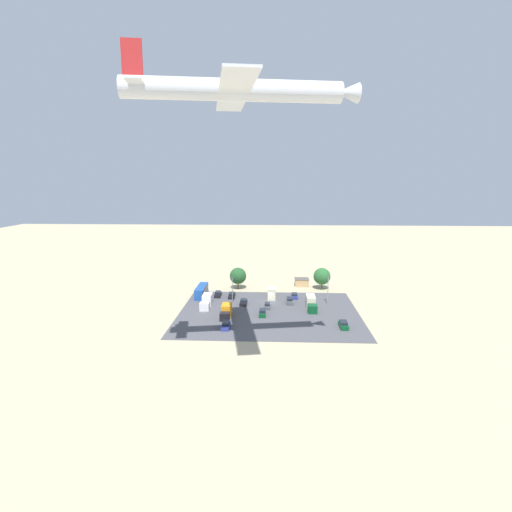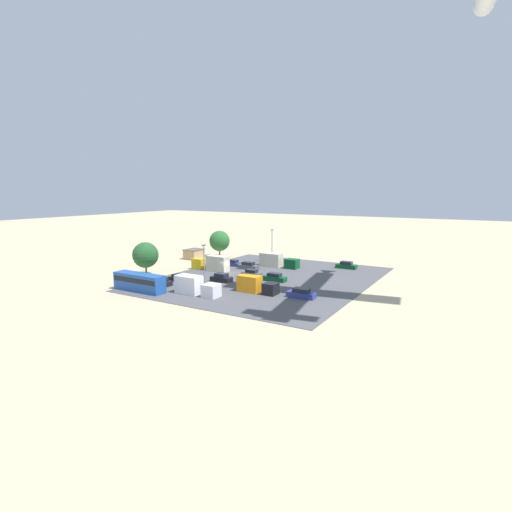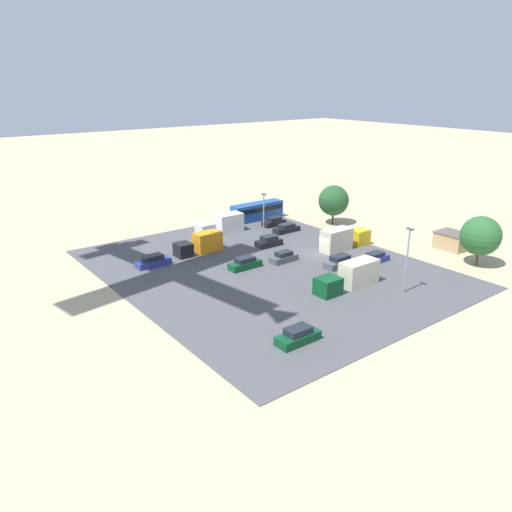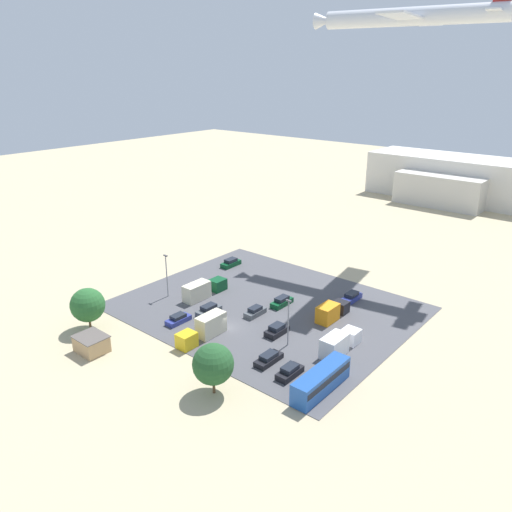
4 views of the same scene
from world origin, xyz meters
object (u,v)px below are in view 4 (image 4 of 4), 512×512
Objects in this scene: parked_car_6 at (231,263)px; parked_car_8 at (178,319)px; parked_truck_1 at (331,311)px; parked_truck_2 at (203,289)px; parked_car_5 at (282,302)px; parked_car_0 at (351,297)px; parked_car_3 at (290,372)px; parked_truck_0 at (339,343)px; parked_car_1 at (277,330)px; parked_car_4 at (255,312)px; parked_truck_3 at (204,329)px; shed_building at (92,344)px; parked_car_2 at (269,359)px; airplane at (407,17)px; parked_car_7 at (209,310)px; bus at (321,380)px.

parked_car_8 is (10.41, -23.90, -0.08)m from parked_car_6.
parked_truck_2 is at bearing -161.08° from parked_truck_1.
parked_car_5 is at bearing 26.11° from parked_truck_2.
parked_car_5 is (-8.43, -9.48, 0.01)m from parked_car_0.
parked_car_0 is 1.04× the size of parked_car_6.
parked_car_3 is 0.99× the size of parked_car_8.
parked_truck_1 is (18.43, 17.23, 0.72)m from parked_car_8.
parked_truck_1 is at bearing 128.15° from parked_truck_0.
parked_car_4 is at bearing 157.88° from parked_car_1.
parked_truck_3 is (-10.71, -26.16, 0.87)m from parked_car_0.
parked_car_2 is at bearing 33.29° from shed_building.
shed_building reaches higher than parked_car_0.
shed_building is 27.83m from parked_car_1.
parked_car_1 is at bearing 174.63° from airplane.
parked_car_1 is 13.19m from parked_car_7.
parked_truck_3 is 0.24× the size of airplane.
parked_car_7 is (-13.04, -1.97, 0.01)m from parked_car_1.
parked_car_4 is at bearing 144.87° from parked_car_3.
parked_car_7 is at bearing -107.06° from parked_car_8.
airplane is (-13.12, 40.99, 46.68)m from parked_truck_0.
parked_truck_3 reaches higher than parked_car_6.
parked_car_3 is 0.93× the size of parked_car_6.
parked_car_7 reaches higher than parked_car_3.
shed_building is 26.55m from parked_car_4.
parked_car_8 is 0.52× the size of parked_truck_0.
parked_truck_1 is 0.20× the size of airplane.
parked_car_1 is at bearing 50.31° from shed_building.
parked_car_4 is at bearing -145.69° from parked_truck_1.
parked_car_5 is (-9.63, 15.72, 0.07)m from parked_car_2.
parked_car_4 is 0.95× the size of parked_car_8.
parked_car_3 is 18.40m from parked_car_4.
parked_car_0 is at bearing 111.90° from bus.
parked_car_6 reaches higher than parked_car_2.
parked_car_6 reaches higher than parked_car_3.
parked_car_2 is 11.98m from parked_truck_3.
parked_truck_0 reaches higher than parked_car_8.
parked_car_4 is at bearing 58.04° from parked_car_0.
airplane is at bearing 107.75° from parked_truck_0.
shed_building is at bearing -140.21° from parked_truck_0.
parked_car_4 is 0.88× the size of parked_car_5.
parked_car_5 is at bearing -22.12° from parked_car_6.
parked_car_2 is (1.20, -25.20, -0.07)m from parked_car_0.
parked_truck_1 is (-6.36, 8.10, -0.10)m from parked_truck_0.
bus is 28.05m from parked_car_8.
parked_truck_0 is 63.49m from airplane.
parked_car_5 is at bearing 138.71° from bus.
parked_truck_3 is (-7.86, -8.04, 0.85)m from parked_car_1.
parked_truck_0 is (27.87, 23.21, 0.21)m from shed_building.
parked_car_2 is (-9.29, 0.89, -1.08)m from bus.
parked_truck_2 is (-5.68, 4.17, 0.72)m from parked_car_7.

